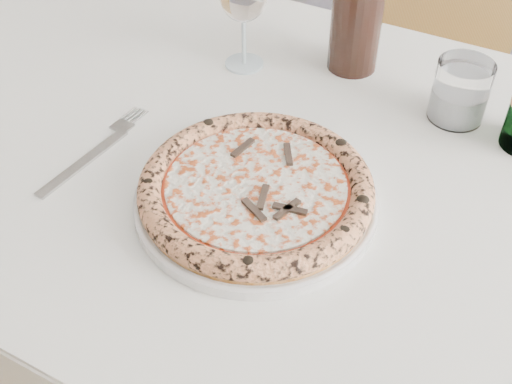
# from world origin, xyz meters

# --- Properties ---
(floor) EXTENTS (5.00, 6.00, 0.02)m
(floor) POSITION_xyz_m (0.00, 0.00, -0.01)
(floor) COLOR #595767
(floor) RESTS_ON ground
(dining_table) EXTENTS (1.37, 0.84, 0.76)m
(dining_table) POSITION_xyz_m (-0.12, -0.23, 0.66)
(dining_table) COLOR olive
(dining_table) RESTS_ON floor
(chair_far) EXTENTS (0.49, 0.49, 0.93)m
(chair_far) POSITION_xyz_m (-0.11, 0.53, 0.53)
(chair_far) COLOR olive
(chair_far) RESTS_ON floor
(plate) EXTENTS (0.29, 0.29, 0.02)m
(plate) POSITION_xyz_m (-0.12, -0.33, 0.76)
(plate) COLOR silver
(plate) RESTS_ON dining_table
(pizza) EXTENTS (0.28, 0.28, 0.03)m
(pizza) POSITION_xyz_m (-0.12, -0.33, 0.78)
(pizza) COLOR tan
(pizza) RESTS_ON plate
(fork) EXTENTS (0.03, 0.22, 0.00)m
(fork) POSITION_xyz_m (-0.35, -0.34, 0.76)
(fork) COLOR #A5A5A5
(fork) RESTS_ON dining_table
(tumbler) EXTENTS (0.08, 0.08, 0.09)m
(tumbler) POSITION_xyz_m (0.05, -0.05, 0.79)
(tumbler) COLOR white
(tumbler) RESTS_ON dining_table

